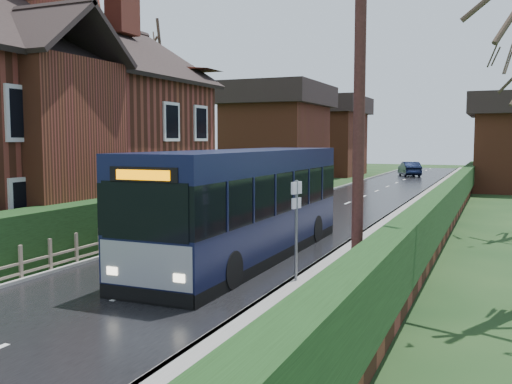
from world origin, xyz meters
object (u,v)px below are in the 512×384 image
at_px(car_green, 186,230).
at_px(brick_house, 43,116).
at_px(bus_stop_sign, 296,217).
at_px(bus, 246,205).
at_px(telegraph_pole, 359,134).
at_px(car_silver, 220,212).

bearing_deg(car_green, brick_house, 149.29).
height_order(brick_house, bus_stop_sign, brick_house).
height_order(bus, car_green, bus).
bearing_deg(telegraph_pole, car_silver, 139.48).
bearing_deg(bus, car_silver, 124.91).
distance_m(brick_house, bus_stop_sign, 13.06).
relative_size(bus, telegraph_pole, 1.48).
relative_size(bus, car_silver, 2.53).
distance_m(car_silver, bus_stop_sign, 8.75).
bearing_deg(car_green, car_silver, 80.79).
relative_size(brick_house, car_green, 3.61).
bearing_deg(car_green, bus, -34.73).
bearing_deg(bus, brick_house, 167.31).
distance_m(car_silver, car_green, 3.73).
bearing_deg(car_green, telegraph_pole, -49.62).
bearing_deg(brick_house, car_green, -11.53).
xyz_separation_m(bus_stop_sign, telegraph_pole, (1.60, -0.65, 1.91)).
bearing_deg(bus, telegraph_pole, -37.85).
distance_m(car_green, telegraph_pole, 8.00).
distance_m(bus, telegraph_pole, 5.44).
relative_size(car_silver, car_green, 1.02).
height_order(car_silver, bus_stop_sign, bus_stop_sign).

